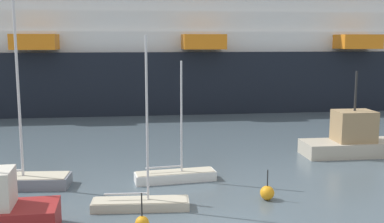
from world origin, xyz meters
name	(u,v)px	position (x,y,z in m)	size (l,w,h in m)	color
sailboat_0	(15,178)	(-10.82, 7.75, 0.51)	(6.32, 2.20, 11.25)	gray
sailboat_1	(175,175)	(-1.54, 7.87, 0.39)	(4.96, 1.84, 7.20)	white
sailboat_2	(141,201)	(-3.63, 3.44, 0.40)	(4.91, 1.47, 8.62)	#BCB29E
fishing_boat_1	(357,140)	(12.20, 12.73, 1.12)	(8.26, 2.87, 6.18)	#BCB29E
channel_buoy_0	(142,223)	(-3.58, 0.85, 0.32)	(0.62, 0.62, 1.70)	orange
channel_buoy_1	(267,193)	(3.04, 4.02, 0.38)	(0.76, 0.76, 1.64)	orange
cruise_ship	(191,43)	(3.14, 41.39, 8.04)	(128.32, 21.91, 24.96)	black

